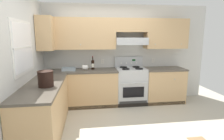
# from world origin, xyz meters

# --- Properties ---
(ground_plane) EXTENTS (7.04, 7.04, 0.00)m
(ground_plane) POSITION_xyz_m (0.00, 0.00, 0.00)
(ground_plane) COLOR #B2AA99
(wall_back) EXTENTS (4.68, 0.57, 2.55)m
(wall_back) POSITION_xyz_m (0.41, 1.53, 1.48)
(wall_back) COLOR silver
(wall_back) RESTS_ON ground_plane
(wall_left) EXTENTS (0.47, 4.00, 2.55)m
(wall_left) POSITION_xyz_m (-1.59, 0.23, 1.34)
(wall_left) COLOR silver
(wall_left) RESTS_ON ground_plane
(counter_back_run) EXTENTS (3.60, 0.65, 0.91)m
(counter_back_run) POSITION_xyz_m (0.16, 1.24, 0.45)
(counter_back_run) COLOR tan
(counter_back_run) RESTS_ON ground_plane
(counter_left_run) EXTENTS (0.63, 1.91, 0.91)m
(counter_left_run) POSITION_xyz_m (-1.24, -0.00, 0.45)
(counter_left_run) COLOR tan
(counter_left_run) RESTS_ON ground_plane
(stove) EXTENTS (0.76, 0.62, 1.20)m
(stove) POSITION_xyz_m (0.65, 1.25, 0.48)
(stove) COLOR #B7BABC
(stove) RESTS_ON ground_plane
(wine_bottle) EXTENTS (0.08, 0.08, 0.34)m
(wine_bottle) POSITION_xyz_m (-0.33, 1.33, 1.05)
(wine_bottle) COLOR black
(wine_bottle) RESTS_ON counter_back_run
(bowl) EXTENTS (0.32, 0.27, 0.07)m
(bowl) POSITION_xyz_m (-0.92, 1.28, 0.93)
(bowl) COLOR #9EADB7
(bowl) RESTS_ON counter_back_run
(bucket) EXTENTS (0.26, 0.26, 0.27)m
(bucket) POSITION_xyz_m (-1.16, -0.16, 1.05)
(bucket) COLOR black
(bucket) RESTS_ON counter_left_run
(paper_towel_roll) EXTENTS (0.13, 0.12, 0.12)m
(paper_towel_roll) POSITION_xyz_m (-0.52, 1.30, 0.97)
(paper_towel_roll) COLOR white
(paper_towel_roll) RESTS_ON counter_back_run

